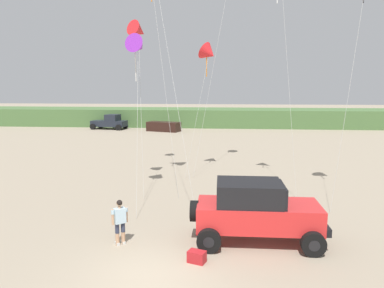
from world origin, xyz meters
The scene contains 10 objects.
ground_plane centered at (0.00, 0.00, 0.00)m, with size 220.00×220.00×0.00m, color gray.
dune_ridge centered at (-3.98, 43.45, 1.23)m, with size 90.00×7.66×2.45m, color #4C703D.
jeep centered at (3.36, 2.80, 1.20)m, with size 4.86×2.42×2.26m.
person_watching centered at (-1.51, 2.11, 0.94)m, with size 0.52×0.46×1.67m.
cooler_box centered at (1.33, 0.99, 0.19)m, with size 0.56×0.36×0.38m, color #B21E23.
distant_pickup centered at (-13.15, 37.77, 0.94)m, with size 4.85×3.06×1.98m.
distant_sedan centered at (-5.61, 36.07, 0.60)m, with size 4.20×1.70×1.20m, color black.
kite_black_sled centered at (1.13, 13.46, 7.69)m, with size 2.19×2.23×8.36m.
kite_yellow_diamond centered at (-2.15, 8.23, 7.62)m, with size 1.27×4.17×8.19m.
kite_white_parafoil centered at (-2.51, 9.93, 8.58)m, with size 1.47×3.12×9.21m.
Camera 1 is at (2.19, -10.22, 5.63)m, focal length 34.57 mm.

